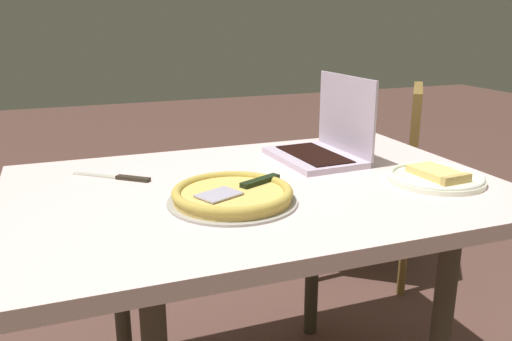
{
  "coord_description": "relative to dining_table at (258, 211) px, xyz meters",
  "views": [
    {
      "loc": [
        0.47,
        1.23,
        1.16
      ],
      "look_at": [
        0.02,
        0.05,
        0.79
      ],
      "focal_mm": 37.09,
      "sensor_mm": 36.0,
      "label": 1
    }
  ],
  "objects": [
    {
      "name": "laptop",
      "position": [
        -0.29,
        -0.17,
        0.13
      ],
      "size": [
        0.24,
        0.31,
        0.25
      ],
      "color": "#C0ADC4",
      "rests_on": "dining_table"
    },
    {
      "name": "dining_table",
      "position": [
        0.0,
        0.0,
        0.0
      ],
      "size": [
        1.28,
        0.87,
        0.73
      ],
      "color": "beige",
      "rests_on": "ground_plane"
    },
    {
      "name": "table_knife",
      "position": [
        0.34,
        -0.19,
        0.07
      ],
      "size": [
        0.2,
        0.16,
        0.01
      ],
      "color": "beige",
      "rests_on": "dining_table"
    },
    {
      "name": "pizza_tray",
      "position": [
        0.1,
        0.1,
        0.09
      ],
      "size": [
        0.31,
        0.31,
        0.04
      ],
      "color": "#A09E98",
      "rests_on": "dining_table"
    },
    {
      "name": "chair_near",
      "position": [
        -0.85,
        -0.68,
        -0.15
      ],
      "size": [
        0.6,
        0.6,
        0.87
      ],
      "color": "brown",
      "rests_on": "ground_plane"
    },
    {
      "name": "pizza_plate",
      "position": [
        -0.46,
        0.14,
        0.08
      ],
      "size": [
        0.25,
        0.25,
        0.04
      ],
      "color": "white",
      "rests_on": "dining_table"
    }
  ]
}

